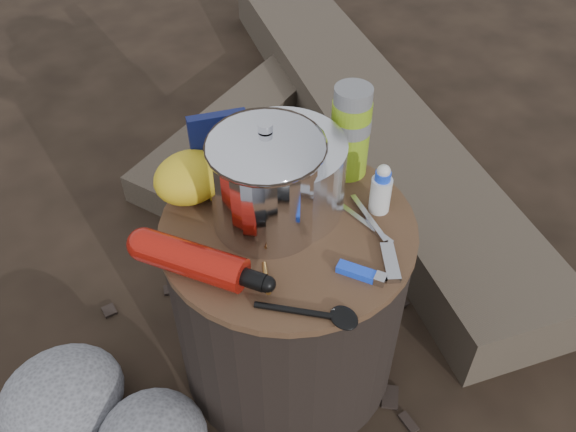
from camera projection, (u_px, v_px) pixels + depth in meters
ground at (288, 357)px, 1.48m from camera, size 60.00×60.00×0.00m
stump at (288, 299)px, 1.32m from camera, size 0.49×0.49×0.46m
log_main at (361, 114)px, 2.08m from camera, size 0.86×2.01×0.17m
log_small at (254, 109)px, 2.17m from camera, size 1.12×0.67×0.09m
foil_windscreen at (281, 175)px, 1.16m from camera, size 0.25×0.25×0.15m
camping_pot at (267, 177)px, 1.10m from camera, size 0.21×0.21×0.21m
fuel_bottle at (192, 260)px, 1.06m from camera, size 0.20×0.25×0.06m
thermos at (350, 132)px, 1.21m from camera, size 0.08×0.08×0.20m
travel_mug at (303, 143)px, 1.26m from camera, size 0.07×0.07×0.11m
stuff_sack at (190, 177)px, 1.19m from camera, size 0.15×0.12×0.10m
food_pouch at (220, 148)px, 1.22m from camera, size 0.12×0.06×0.15m
lighter at (356, 271)px, 1.07m from camera, size 0.07×0.09×0.02m
multitool at (390, 262)px, 1.09m from camera, size 0.07×0.09×0.01m
pot_grabber at (366, 223)px, 1.16m from camera, size 0.04×0.14×0.01m
spork at (297, 311)px, 1.01m from camera, size 0.14×0.14×0.01m
squeeze_bottle at (381, 191)px, 1.16m from camera, size 0.04×0.04×0.10m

